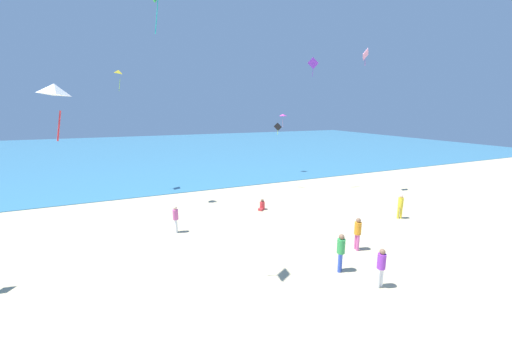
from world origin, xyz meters
name	(u,v)px	position (x,y,z in m)	size (l,w,h in m)	color
ground_plane	(241,226)	(0.00, 10.00, 0.00)	(120.00, 120.00, 0.00)	#C6B58C
ocean_water	(167,149)	(0.00, 48.78, 0.03)	(120.00, 60.00, 0.05)	teal
person_1	(341,250)	(2.26, 3.56, 1.00)	(0.48, 0.48, 1.73)	blue
person_2	(381,265)	(2.95, 1.98, 0.95)	(0.38, 0.38, 1.64)	white
person_3	(401,205)	(10.01, 7.18, 0.93)	(0.42, 0.42, 1.62)	yellow
person_4	(358,232)	(4.35, 4.84, 0.98)	(0.40, 0.40, 1.69)	#D8599E
person_5	(176,217)	(-3.75, 10.64, 0.91)	(0.32, 0.32, 1.58)	white
person_6	(262,206)	(2.44, 12.28, 0.28)	(0.67, 0.63, 0.76)	red
kite_purple	(313,63)	(8.53, 15.64, 10.72)	(0.97, 0.20, 1.57)	purple
kite_pink	(366,54)	(11.77, 13.23, 11.25)	(0.87, 0.40, 1.29)	pink
kite_magenta	(283,115)	(9.67, 22.82, 6.41)	(0.71, 0.57, 1.45)	#DB3DA8
kite_black	(278,127)	(6.04, 16.97, 5.52)	(0.53, 0.60, 1.06)	black
kite_white	(55,90)	(-7.01, 1.17, 7.34)	(0.58, 0.69, 1.13)	white
kite_yellow	(119,72)	(-6.26, 21.34, 9.99)	(0.95, 1.01, 1.72)	yellow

